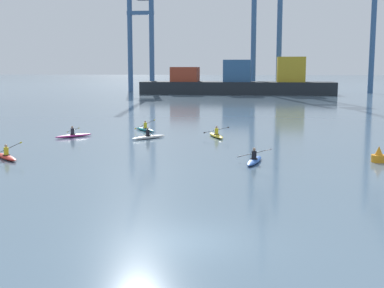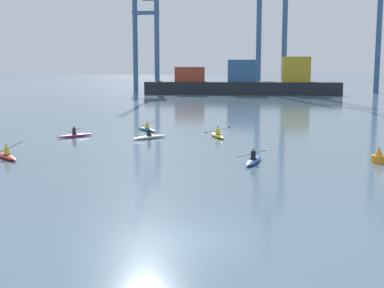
% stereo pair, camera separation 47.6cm
% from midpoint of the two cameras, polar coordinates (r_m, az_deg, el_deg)
% --- Properties ---
extents(ground_plane, '(800.00, 800.00, 0.00)m').
position_cam_midpoint_polar(ground_plane, '(17.93, -1.22, -10.55)').
color(ground_plane, slate).
extents(container_barge, '(41.90, 8.58, 8.08)m').
position_cam_midpoint_polar(container_barge, '(115.03, 5.15, 6.72)').
color(container_barge, '#1E2328').
rests_on(container_barge, ground).
extents(gantry_crane_west, '(6.61, 20.11, 31.34)m').
position_cam_midpoint_polar(gantry_crane_west, '(129.20, -5.84, 12.74)').
color(gantry_crane_west, '#335684').
rests_on(gantry_crane_west, ground).
extents(gantry_crane_west_mid, '(7.14, 16.86, 39.69)m').
position_cam_midpoint_polar(gantry_crane_west_mid, '(124.86, 8.11, 14.59)').
color(gantry_crane_west_mid, '#335684').
rests_on(gantry_crane_west_mid, ground).
extents(channel_buoy, '(0.90, 0.90, 1.00)m').
position_cam_midpoint_polar(channel_buoy, '(34.16, 19.41, -1.29)').
color(channel_buoy, orange).
rests_on(channel_buoy, ground).
extents(kayak_magenta, '(2.69, 2.96, 0.95)m').
position_cam_midpoint_polar(kayak_magenta, '(44.94, -13.16, 0.95)').
color(kayak_magenta, '#C13384').
rests_on(kayak_magenta, ground).
extents(kayak_teal, '(2.65, 2.99, 1.04)m').
position_cam_midpoint_polar(kayak_teal, '(48.42, -5.46, 1.65)').
color(kayak_teal, teal).
rests_on(kayak_teal, ground).
extents(kayak_red, '(2.83, 2.82, 1.06)m').
position_cam_midpoint_polar(kayak_red, '(35.54, -20.08, -1.27)').
color(kayak_red, red).
rests_on(kayak_red, ground).
extents(kayak_white, '(2.67, 2.97, 1.04)m').
position_cam_midpoint_polar(kayak_white, '(43.00, -5.09, 0.81)').
color(kayak_white, silver).
rests_on(kayak_white, ground).
extents(kayak_yellow, '(2.12, 3.38, 0.95)m').
position_cam_midpoint_polar(kayak_yellow, '(43.83, 2.36, 0.98)').
color(kayak_yellow, yellow).
rests_on(kayak_yellow, ground).
extents(kayak_blue, '(2.19, 3.45, 0.98)m').
position_cam_midpoint_polar(kayak_blue, '(32.20, 6.42, -1.76)').
color(kayak_blue, '#2856B2').
rests_on(kayak_blue, ground).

